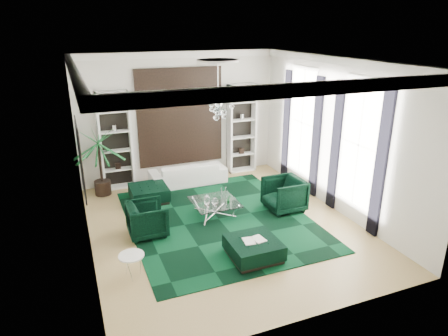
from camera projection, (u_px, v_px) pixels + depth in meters
name	position (u px, v px, depth m)	size (l,w,h in m)	color
floor	(223.00, 225.00, 9.51)	(6.00, 7.00, 0.02)	tan
ceiling	(223.00, 60.00, 8.21)	(6.00, 7.00, 0.02)	white
wall_back	(180.00, 117.00, 11.93)	(6.00, 0.02, 3.80)	silver
wall_front	(312.00, 214.00, 5.79)	(6.00, 0.02, 3.80)	silver
wall_left	(80.00, 165.00, 7.81)	(0.02, 7.00, 3.80)	silver
wall_right	(335.00, 135.00, 9.91)	(0.02, 7.00, 3.80)	silver
crown_molding	(223.00, 65.00, 8.25)	(6.00, 7.00, 0.18)	white
ceiling_medallion	(218.00, 61.00, 8.49)	(0.90, 0.90, 0.05)	white
tapestry	(180.00, 117.00, 11.88)	(2.50, 0.06, 2.80)	black
shelving_left	(116.00, 141.00, 11.24)	(0.90, 0.38, 2.80)	white
shelving_right	(242.00, 129.00, 12.60)	(0.90, 0.38, 2.80)	white
painting	(81.00, 158.00, 8.36)	(0.04, 1.30, 1.60)	black
window_near	(359.00, 145.00, 9.12)	(0.03, 1.10, 2.90)	white
curtain_near_a	(381.00, 166.00, 8.51)	(0.07, 0.30, 3.25)	black
curtain_near_b	(336.00, 147.00, 9.87)	(0.07, 0.30, 3.25)	black
window_far	(302.00, 123.00, 11.22)	(0.03, 1.10, 2.90)	white
curtain_far_a	(316.00, 138.00, 10.61)	(0.07, 0.30, 3.25)	black
curtain_far_b	(286.00, 125.00, 11.97)	(0.07, 0.30, 3.25)	black
rug	(219.00, 219.00, 9.76)	(4.20, 5.00, 0.02)	black
sofa	(188.00, 173.00, 11.88)	(2.24, 0.88, 0.65)	white
armchair_left	(147.00, 219.00, 8.94)	(0.83, 0.85, 0.77)	black
armchair_right	(284.00, 194.00, 10.15)	(0.91, 0.93, 0.85)	black
coffee_table	(215.00, 208.00, 9.92)	(1.09, 1.09, 0.38)	white
ottoman_side	(149.00, 194.00, 10.71)	(0.96, 0.96, 0.43)	black
ottoman_front	(254.00, 249.00, 8.10)	(0.99, 0.99, 0.40)	black
book	(254.00, 240.00, 8.03)	(0.45, 0.30, 0.03)	white
side_table	(132.00, 266.00, 7.47)	(0.48, 0.48, 0.46)	white
palm	(99.00, 153.00, 10.81)	(1.51, 1.51, 2.42)	#19682F
chandelier	(218.00, 104.00, 8.80)	(0.77, 0.77, 0.69)	white
table_plant	(229.00, 199.00, 9.72)	(0.12, 0.10, 0.22)	#19682F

